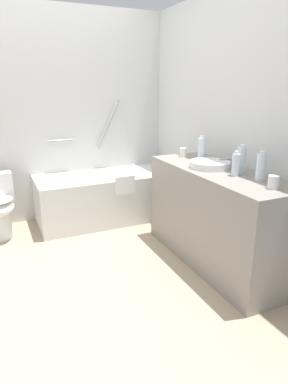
{
  "coord_description": "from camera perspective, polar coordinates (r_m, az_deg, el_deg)",
  "views": [
    {
      "loc": [
        -0.5,
        -2.6,
        1.51
      ],
      "look_at": [
        0.74,
        0.14,
        0.56
      ],
      "focal_mm": 31.67,
      "sensor_mm": 36.0,
      "label": 1
    }
  ],
  "objects": [
    {
      "name": "water_bottle_0",
      "position": [
        2.78,
        16.09,
        5.2
      ],
      "size": [
        0.07,
        0.07,
        0.23
      ],
      "color": "silver",
      "rests_on": "vanity_counter"
    },
    {
      "name": "sink_basin",
      "position": [
        2.94,
        11.02,
        4.6
      ],
      "size": [
        0.34,
        0.34,
        0.05
      ],
      "primitive_type": "cylinder",
      "color": "white",
      "rests_on": "vanity_counter"
    },
    {
      "name": "drinking_glass_1",
      "position": [
        3.34,
        6.67,
        6.64
      ],
      "size": [
        0.07,
        0.07,
        0.09
      ],
      "primitive_type": "cylinder",
      "color": "white",
      "rests_on": "vanity_counter"
    },
    {
      "name": "sink_faucet",
      "position": [
        3.05,
        14.07,
        4.96
      ],
      "size": [
        0.13,
        0.15,
        0.07
      ],
      "color": "#B4B4B9",
      "rests_on": "vanity_counter"
    },
    {
      "name": "wall_right_mirror",
      "position": [
        3.31,
        13.66,
        11.09
      ],
      "size": [
        0.1,
        3.0,
        2.32
      ],
      "primitive_type": "cube",
      "color": "silver",
      "rests_on": "ground_plane"
    },
    {
      "name": "water_bottle_1",
      "position": [
        3.14,
        9.69,
        7.04
      ],
      "size": [
        0.07,
        0.07,
        0.24
      ],
      "color": "silver",
      "rests_on": "vanity_counter"
    },
    {
      "name": "bathtub",
      "position": [
        3.94,
        -6.26,
        -0.56
      ],
      "size": [
        1.57,
        0.67,
        1.35
      ],
      "color": "silver",
      "rests_on": "ground_plane"
    },
    {
      "name": "vanity_counter",
      "position": [
        3.0,
        12.19,
        -4.15
      ],
      "size": [
        0.54,
        1.5,
        0.84
      ],
      "primitive_type": "cube",
      "color": "gray",
      "rests_on": "ground_plane"
    },
    {
      "name": "wall_back_tiled",
      "position": [
        3.99,
        -17.45,
        11.82
      ],
      "size": [
        3.33,
        0.1,
        2.32
      ],
      "primitive_type": "cube",
      "color": "silver",
      "rests_on": "ground_plane"
    },
    {
      "name": "water_bottle_3",
      "position": [
        2.7,
        15.19,
        4.51
      ],
      "size": [
        0.06,
        0.06,
        0.19
      ],
      "color": "silver",
      "rests_on": "vanity_counter"
    },
    {
      "name": "drinking_glass_0",
      "position": [
        2.44,
        20.97,
        1.57
      ],
      "size": [
        0.07,
        0.07,
        0.09
      ],
      "primitive_type": "cylinder",
      "color": "white",
      "rests_on": "vanity_counter"
    },
    {
      "name": "ground_plane",
      "position": [
        3.04,
        -11.96,
        -12.54
      ],
      "size": [
        3.93,
        3.93,
        0.0
      ],
      "primitive_type": "plane",
      "color": "tan"
    },
    {
      "name": "water_bottle_2",
      "position": [
        2.62,
        19.09,
        4.05
      ],
      "size": [
        0.07,
        0.07,
        0.22
      ],
      "color": "silver",
      "rests_on": "vanity_counter"
    }
  ]
}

